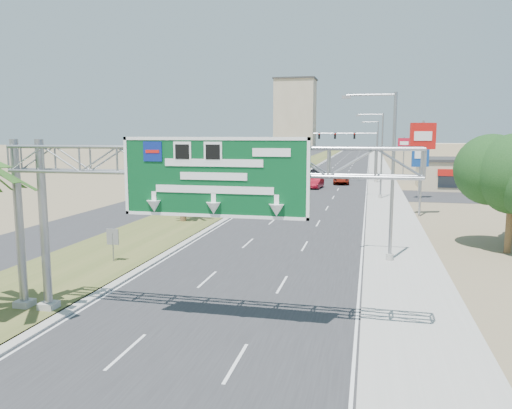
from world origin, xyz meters
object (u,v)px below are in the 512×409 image
at_px(car_far, 314,173).
at_px(pole_sign_blue, 420,156).
at_px(sign_gantry, 179,174).
at_px(pole_sign_red_near, 423,142).
at_px(car_mid_lane, 315,183).
at_px(pole_sign_red_far, 404,146).
at_px(car_left_lane, 265,199).
at_px(store_building, 487,175).
at_px(signal_mast, 364,152).
at_px(car_right_lane, 341,180).

relative_size(car_far, pole_sign_blue, 0.62).
xyz_separation_m(sign_gantry, pole_sign_red_near, (11.88, 29.99, 0.87)).
bearing_deg(car_mid_lane, pole_sign_red_far, 65.10).
height_order(car_left_lane, pole_sign_red_near, pole_sign_red_near).
bearing_deg(car_far, sign_gantry, -84.33).
height_order(car_far, pole_sign_blue, pole_sign_blue).
relative_size(store_building, pole_sign_blue, 2.57).
height_order(store_building, pole_sign_red_near, pole_sign_red_near).
bearing_deg(pole_sign_blue, signal_mast, 109.55).
bearing_deg(signal_mast, car_far, 131.62).
bearing_deg(car_right_lane, sign_gantry, -95.35).
bearing_deg(car_left_lane, sign_gantry, -88.57).
height_order(car_mid_lane, pole_sign_red_near, pole_sign_red_near).
xyz_separation_m(car_far, pole_sign_blue, (15.45, -28.79, 4.43)).
relative_size(signal_mast, store_building, 0.57).
bearing_deg(car_right_lane, pole_sign_red_near, -75.27).
relative_size(car_right_lane, car_far, 1.16).
relative_size(store_building, car_far, 4.11).
distance_m(car_mid_lane, pole_sign_red_far, 27.01).
distance_m(signal_mast, car_left_lane, 30.78).
height_order(store_building, car_mid_lane, store_building).
bearing_deg(pole_sign_red_far, car_mid_lane, -119.98).
distance_m(store_building, car_left_lane, 35.10).
height_order(car_mid_lane, pole_sign_blue, pole_sign_blue).
xyz_separation_m(store_building, car_mid_lane, (-23.24, -4.12, -1.20)).
relative_size(sign_gantry, pole_sign_blue, 2.39).
height_order(sign_gantry, pole_sign_blue, sign_gantry).
bearing_deg(car_left_lane, car_mid_lane, 75.53).
bearing_deg(pole_sign_red_far, pole_sign_red_near, -91.56).
xyz_separation_m(car_mid_lane, pole_sign_red_far, (13.28, 23.03, 4.74)).
relative_size(car_mid_lane, pole_sign_blue, 0.69).
relative_size(store_building, car_right_lane, 3.53).
bearing_deg(store_building, car_right_lane, 172.59).
distance_m(car_left_lane, car_far, 38.75).
height_order(pole_sign_red_near, pole_sign_blue, pole_sign_red_near).
bearing_deg(signal_mast, car_right_lane, -133.27).
bearing_deg(sign_gantry, car_far, 91.98).
relative_size(sign_gantry, pole_sign_red_far, 2.36).
height_order(sign_gantry, pole_sign_red_near, pole_sign_red_near).
distance_m(car_left_lane, pole_sign_blue, 19.69).
bearing_deg(car_right_lane, pole_sign_blue, -59.96).
xyz_separation_m(store_building, pole_sign_red_far, (-9.96, 18.91, 3.53)).
height_order(sign_gantry, store_building, sign_gantry).
bearing_deg(pole_sign_red_far, car_right_lane, -121.63).
bearing_deg(pole_sign_red_near, sign_gantry, -111.61).
height_order(signal_mast, car_mid_lane, signal_mast).
xyz_separation_m(car_mid_lane, pole_sign_blue, (13.15, -8.89, 4.27)).
relative_size(sign_gantry, store_building, 0.93).
bearing_deg(pole_sign_red_near, car_right_lane, 107.09).
bearing_deg(car_far, signal_mast, -44.69).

